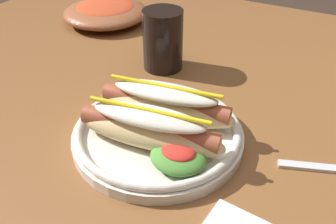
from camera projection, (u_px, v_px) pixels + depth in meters
name	position (u px, v px, depth m)	size (l,w,h in m)	color
dining_table	(189.00, 155.00, 0.62)	(1.32, 1.09, 0.74)	brown
hot_dog_plate	(159.00, 126.00, 0.51)	(0.24, 0.24, 0.08)	silver
fork	(335.00, 169.00, 0.47)	(0.12, 0.06, 0.00)	silver
soda_cup	(163.00, 40.00, 0.67)	(0.07, 0.07, 0.11)	black
side_bowl	(106.00, 11.00, 0.87)	(0.20, 0.20, 0.05)	brown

